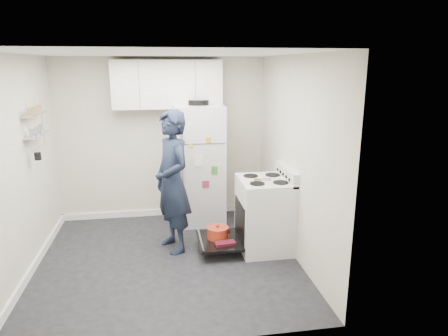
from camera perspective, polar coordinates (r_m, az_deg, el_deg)
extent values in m
cube|color=black|center=(5.20, -7.99, -12.85)|extent=(3.20, 3.20, 0.01)
cube|color=white|center=(4.63, -9.11, 15.86)|extent=(3.20, 3.20, 0.01)
cube|color=beige|center=(6.32, -8.78, 4.07)|extent=(3.20, 0.01, 2.50)
cube|color=beige|center=(3.23, -8.00, -6.07)|extent=(3.20, 0.01, 2.50)
cube|color=beige|center=(5.01, -27.14, -0.12)|extent=(0.01, 3.20, 2.50)
cube|color=beige|center=(5.03, 10.01, 1.35)|extent=(0.01, 3.20, 2.50)
cube|color=white|center=(5.40, -25.49, -12.53)|extent=(0.03, 3.20, 0.10)
cube|color=white|center=(6.63, -8.38, -6.20)|extent=(3.20, 0.03, 0.10)
cube|color=silver|center=(5.31, 5.76, -6.73)|extent=(0.65, 0.76, 0.92)
cube|color=black|center=(5.31, 5.01, -7.39)|extent=(0.53, 0.60, 0.52)
cube|color=orange|center=(5.38, 7.82, -7.17)|extent=(0.02, 0.56, 0.46)
cylinder|color=black|center=(5.40, 5.49, -9.12)|extent=(0.34, 0.34, 0.02)
cube|color=silver|center=(5.22, 8.94, -0.86)|extent=(0.08, 0.76, 0.18)
cube|color=silver|center=(5.16, 5.90, -1.80)|extent=(0.65, 0.76, 0.03)
cube|color=#B2B2B7|center=(5.09, 5.51, -1.61)|extent=(0.22, 0.03, 0.01)
cube|color=black|center=(5.32, -0.69, -10.31)|extent=(0.55, 0.70, 0.03)
cylinder|color=#B2B2B7|center=(5.27, -3.36, -10.10)|extent=(0.02, 0.66, 0.02)
cylinder|color=#B83119|center=(5.33, -0.92, -9.28)|extent=(0.28, 0.28, 0.13)
cylinder|color=#B83119|center=(5.30, -0.92, -8.54)|extent=(0.29, 0.29, 0.02)
sphere|color=#B83119|center=(5.29, -0.92, -8.26)|extent=(0.04, 0.04, 0.04)
cube|color=maroon|center=(5.16, 0.16, -10.70)|extent=(0.27, 0.16, 0.04)
cube|color=maroon|center=(5.55, -0.59, -8.79)|extent=(0.28, 0.19, 0.04)
cube|color=silver|center=(6.08, -3.52, 0.48)|extent=(0.72, 0.70, 1.81)
cube|color=#4C4C4C|center=(5.65, -3.21, 3.46)|extent=(0.68, 0.01, 0.01)
cube|color=#B2B2B7|center=(5.59, -6.07, 4.53)|extent=(0.03, 0.03, 0.20)
cube|color=#B2B2B7|center=(5.68, -5.96, 0.36)|extent=(0.03, 0.03, 0.55)
cylinder|color=black|center=(5.93, -3.66, 9.34)|extent=(0.30, 0.30, 0.07)
cube|color=gold|center=(5.64, -4.72, 3.25)|extent=(0.06, 0.01, 0.06)
cube|color=white|center=(5.70, -3.67, 1.01)|extent=(0.12, 0.01, 0.16)
cube|color=#34862C|center=(5.76, -1.37, -0.35)|extent=(0.09, 0.01, 0.12)
cube|color=#9B2C48|center=(5.80, -2.63, -2.31)|extent=(0.10, 0.01, 0.10)
cube|color=gold|center=(5.65, -2.21, 4.03)|extent=(0.07, 0.01, 0.07)
cube|color=silver|center=(6.06, -8.11, 11.75)|extent=(1.60, 0.33, 0.70)
cube|color=#B2B2B7|center=(5.36, -25.42, 6.95)|extent=(0.14, 0.60, 0.02)
cube|color=#B2B2B7|center=(5.40, -25.14, 4.32)|extent=(0.14, 0.60, 0.02)
cylinder|color=black|center=(5.26, -25.07, 1.53)|extent=(0.08, 0.08, 0.09)
imported|color=#171F33|center=(5.16, -7.38, -1.99)|extent=(0.67, 0.79, 1.85)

